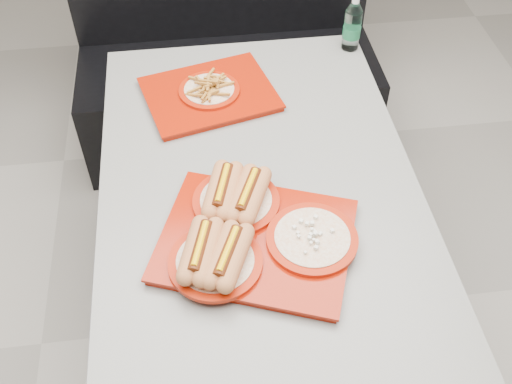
{
  "coord_description": "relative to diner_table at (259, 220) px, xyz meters",
  "views": [
    {
      "loc": [
        -0.16,
        -1.15,
        1.99
      ],
      "look_at": [
        -0.02,
        -0.11,
        0.83
      ],
      "focal_mm": 42.0,
      "sensor_mm": 36.0,
      "label": 1
    }
  ],
  "objects": [
    {
      "name": "water_bottle",
      "position": [
        0.41,
        0.62,
        0.25
      ],
      "size": [
        0.06,
        0.06,
        0.2
      ],
      "rotation": [
        0.0,
        0.0,
        0.28
      ],
      "color": "silver",
      "rests_on": "diner_table"
    },
    {
      "name": "booth_bench",
      "position": [
        0.0,
        1.09,
        -0.18
      ],
      "size": [
        1.3,
        0.57,
        1.35
      ],
      "color": "black",
      "rests_on": "ground"
    },
    {
      "name": "tray_far",
      "position": [
        -0.11,
        0.4,
        0.19
      ],
      "size": [
        0.47,
        0.41,
        0.08
      ],
      "rotation": [
        0.0,
        0.0,
        0.24
      ],
      "color": "#901503",
      "rests_on": "diner_table"
    },
    {
      "name": "tray_near",
      "position": [
        -0.06,
        -0.21,
        0.2
      ],
      "size": [
        0.58,
        0.52,
        0.11
      ],
      "rotation": [
        0.0,
        0.0,
        -0.36
      ],
      "color": "#901503",
      "rests_on": "diner_table"
    },
    {
      "name": "ground",
      "position": [
        0.0,
        0.0,
        -0.58
      ],
      "size": [
        6.0,
        6.0,
        0.0
      ],
      "primitive_type": "plane",
      "color": "#A09B90",
      "rests_on": "ground"
    },
    {
      "name": "diner_table",
      "position": [
        0.0,
        0.0,
        0.0
      ],
      "size": [
        0.92,
        1.42,
        0.75
      ],
      "color": "black",
      "rests_on": "ground"
    }
  ]
}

